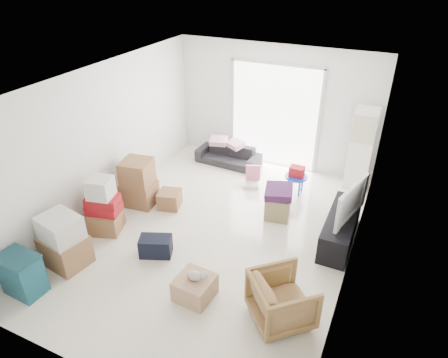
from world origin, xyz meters
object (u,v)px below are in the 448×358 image
at_px(storage_bins, 22,274).
at_px(tv_console, 340,228).
at_px(television, 343,212).
at_px(sofa, 228,152).
at_px(kids_table, 296,175).
at_px(armchair, 282,297).
at_px(wood_crate, 195,288).
at_px(ac_tower, 361,150).
at_px(ottoman, 278,207).

bearing_deg(storage_bins, tv_console, 38.65).
relative_size(television, storage_bins, 1.64).
distance_m(sofa, kids_table, 1.86).
relative_size(sofa, storage_bins, 2.27).
relative_size(sofa, armchair, 1.91).
bearing_deg(wood_crate, storage_bins, -157.42).
relative_size(armchair, wood_crate, 1.54).
height_order(television, wood_crate, television).
bearing_deg(tv_console, sofa, 148.47).
relative_size(ac_tower, storage_bins, 2.67).
height_order(ac_tower, tv_console, ac_tower).
bearing_deg(kids_table, ac_tower, 33.98).
bearing_deg(kids_table, armchair, -77.15).
xyz_separation_m(tv_console, kids_table, (-1.12, 1.20, 0.16)).
height_order(ac_tower, kids_table, ac_tower).
xyz_separation_m(tv_console, storage_bins, (-3.90, -3.12, 0.07)).
distance_m(television, wood_crate, 2.74).
bearing_deg(television, wood_crate, 157.55).
relative_size(ottoman, kids_table, 0.74).
relative_size(tv_console, television, 1.42).
bearing_deg(sofa, storage_bins, -99.55).
height_order(armchair, wood_crate, armchair).
xyz_separation_m(sofa, ottoman, (1.70, -1.55, -0.07)).
bearing_deg(armchair, ac_tower, -47.63).
relative_size(tv_console, wood_crate, 3.03).
xyz_separation_m(ac_tower, ottoman, (-1.13, -1.70, -0.66)).
bearing_deg(sofa, ac_tower, 5.21).
bearing_deg(armchair, kids_table, -29.92).
xyz_separation_m(storage_bins, ottoman, (2.72, 3.34, -0.11)).
height_order(armchair, kids_table, armchair).
relative_size(armchair, ottoman, 1.78).
height_order(tv_console, ottoman, tv_console).
height_order(sofa, kids_table, kids_table).
distance_m(tv_console, ottoman, 1.20).
xyz_separation_m(tv_console, armchair, (-0.39, -2.03, 0.13)).
distance_m(ac_tower, storage_bins, 6.36).
xyz_separation_m(tv_console, wood_crate, (-1.62, -2.17, -0.09)).
distance_m(storage_bins, kids_table, 5.13).
bearing_deg(tv_console, wood_crate, -126.76).
xyz_separation_m(television, storage_bins, (-3.90, -3.12, -0.25)).
bearing_deg(sofa, kids_table, -15.84).
height_order(television, kids_table, television).
bearing_deg(ottoman, sofa, 137.66).
distance_m(sofa, ottoman, 2.31).
relative_size(storage_bins, kids_table, 1.11).
relative_size(armchair, kids_table, 1.32).
bearing_deg(wood_crate, tv_console, 53.24).
bearing_deg(wood_crate, ottoman, 79.54).
bearing_deg(television, tv_console, 0.00).
height_order(ac_tower, wood_crate, ac_tower).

